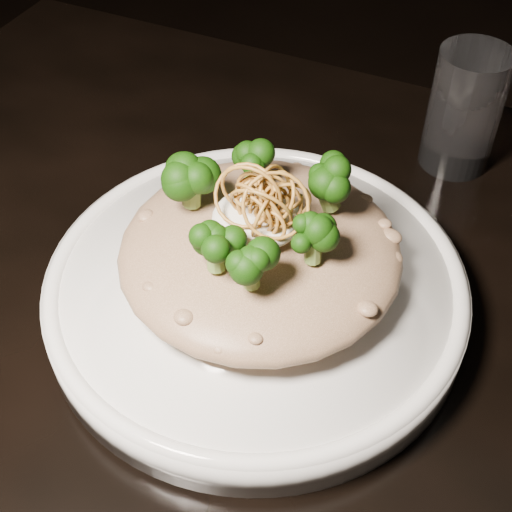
{
  "coord_description": "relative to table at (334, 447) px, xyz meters",
  "views": [
    {
      "loc": [
        0.06,
        -0.28,
        1.17
      ],
      "look_at": [
        -0.09,
        0.04,
        0.81
      ],
      "focal_mm": 50.0,
      "sensor_mm": 36.0,
      "label": 1
    }
  ],
  "objects": [
    {
      "name": "broccoli",
      "position": [
        -0.09,
        0.05,
        0.19
      ],
      "size": [
        0.15,
        0.15,
        0.05
      ],
      "primitive_type": null,
      "color": "black",
      "rests_on": "risotto"
    },
    {
      "name": "table",
      "position": [
        0.0,
        0.0,
        0.0
      ],
      "size": [
        1.1,
        0.8,
        0.75
      ],
      "color": "black",
      "rests_on": "ground"
    },
    {
      "name": "risotto",
      "position": [
        -0.09,
        0.05,
        0.14
      ],
      "size": [
        0.21,
        0.21,
        0.05
      ],
      "primitive_type": "ellipsoid",
      "color": "brown",
      "rests_on": "plate"
    },
    {
      "name": "shallots",
      "position": [
        -0.08,
        0.04,
        0.2
      ],
      "size": [
        0.06,
        0.06,
        0.04
      ],
      "primitive_type": null,
      "color": "brown",
      "rests_on": "cheese"
    },
    {
      "name": "cheese",
      "position": [
        -0.09,
        0.05,
        0.17
      ],
      "size": [
        0.06,
        0.06,
        0.02
      ],
      "primitive_type": "ellipsoid",
      "color": "white",
      "rests_on": "risotto"
    },
    {
      "name": "plate",
      "position": [
        -0.09,
        0.04,
        0.1
      ],
      "size": [
        0.32,
        0.32,
        0.03
      ],
      "primitive_type": "cylinder",
      "color": "white",
      "rests_on": "table"
    },
    {
      "name": "drinking_glass",
      "position": [
        0.01,
        0.29,
        0.14
      ],
      "size": [
        0.08,
        0.08,
        0.11
      ],
      "primitive_type": "cylinder",
      "rotation": [
        0.0,
        0.0,
        -0.22
      ],
      "color": "silver",
      "rests_on": "table"
    }
  ]
}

